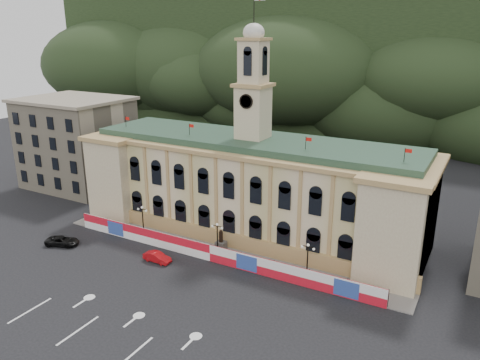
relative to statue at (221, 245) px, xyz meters
The scene contains 13 objects.
ground 18.04m from the statue, 90.00° to the right, with size 260.00×260.00×0.00m, color black.
lane_markings 23.03m from the statue, 90.00° to the right, with size 26.00×10.00×0.02m, color white, non-canonical shape.
hill_ridge 105.59m from the statue, 89.98° to the left, with size 230.00×80.00×64.00m.
city_hall 11.71m from the statue, 90.00° to the left, with size 56.20×17.60×37.10m.
side_building_left 45.63m from the statue, 163.26° to the left, with size 21.00×17.00×18.60m.
hoarding_fence 2.93m from the statue, 88.90° to the right, with size 50.00×0.44×2.50m.
pavement 1.13m from the statue, 90.00° to the right, with size 56.00×5.50×0.16m, color slate.
statue is the anchor object (origin of this frame).
lamp_left 14.16m from the statue, behind, with size 1.96×0.44×5.15m.
lamp_center 2.14m from the statue, 90.00° to the right, with size 1.96×0.44×5.15m.
lamp_right 14.16m from the statue, ahead, with size 1.96×0.44×5.15m.
red_sedan 9.51m from the statue, 133.40° to the right, with size 4.28×1.55×1.40m, color #A60B10.
black_suv 24.76m from the statue, 156.78° to the right, with size 5.60×4.05×1.42m, color black.
Camera 1 is at (33.19, -35.94, 31.79)m, focal length 35.00 mm.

